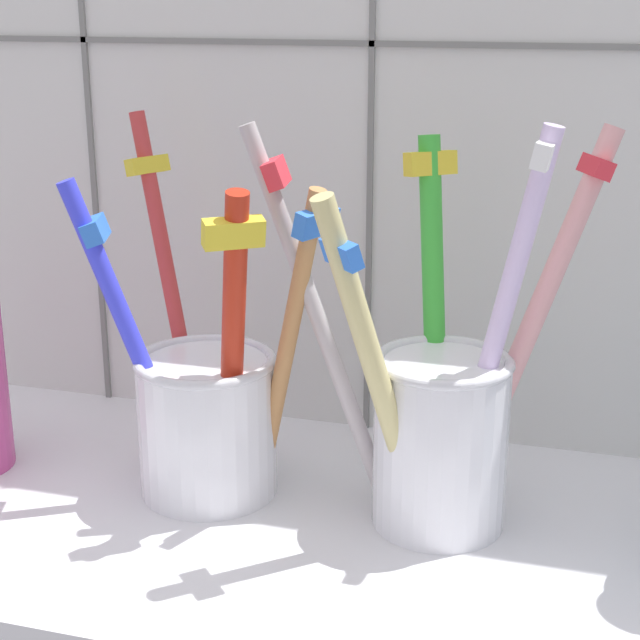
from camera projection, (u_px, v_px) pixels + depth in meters
counter_slab at (311, 539)px, 47.18cm from camera, size 64.00×22.00×2.00cm
tile_wall_back at (377, 50)px, 51.47cm from camera, size 64.00×2.20×45.00cm
toothbrush_cup_left at (207, 407)px, 48.38cm from camera, size 12.10×8.93×17.82cm
toothbrush_cup_right at (440, 414)px, 45.24cm from camera, size 15.72×10.11×18.39cm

